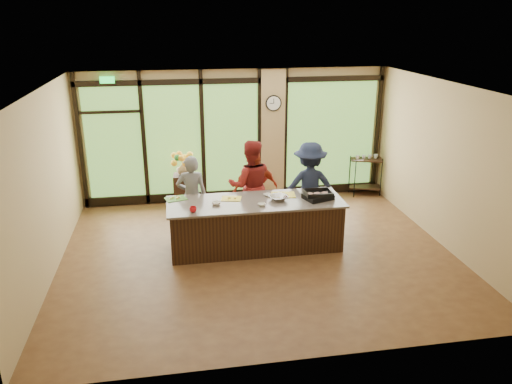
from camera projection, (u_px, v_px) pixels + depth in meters
name	position (u px, v px, depth m)	size (l,w,h in m)	color
floor	(258.00, 254.00, 9.09)	(7.00, 7.00, 0.00)	#55331E
ceiling	(258.00, 88.00, 8.09)	(7.00, 7.00, 0.00)	silver
back_wall	(236.00, 136.00, 11.37)	(7.00, 7.00, 0.00)	tan
left_wall	(45.00, 187.00, 8.03)	(6.00, 6.00, 0.00)	tan
right_wall	(446.00, 166.00, 9.15)	(6.00, 6.00, 0.00)	tan
window_wall	(243.00, 141.00, 11.39)	(6.90, 0.12, 3.00)	tan
island_base	(255.00, 225.00, 9.22)	(3.10, 1.00, 0.88)	black
countertop	(255.00, 202.00, 9.07)	(3.20, 1.10, 0.04)	#6C6059
wall_clock	(274.00, 103.00, 11.13)	(0.36, 0.04, 0.36)	black
cook_left	(192.00, 196.00, 9.62)	(0.59, 0.39, 1.62)	slate
cook_midleft	(251.00, 186.00, 9.88)	(0.89, 0.70, 1.84)	maroon
cook_midright	(255.00, 190.00, 9.90)	(0.98, 0.41, 1.67)	#AB321A
cook_right	(309.00, 186.00, 9.92)	(1.16, 0.66, 1.79)	#1A2139
roasting_pan	(318.00, 197.00, 9.15)	(0.49, 0.38, 0.09)	black
mixing_bowl	(278.00, 198.00, 9.10)	(0.33, 0.33, 0.08)	silver
cutting_board_left	(176.00, 199.00, 9.16)	(0.37, 0.28, 0.01)	#569B38
cutting_board_center	(231.00, 199.00, 9.17)	(0.36, 0.27, 0.01)	yellow
cutting_board_right	(283.00, 195.00, 9.36)	(0.44, 0.33, 0.01)	yellow
prep_bowl_near	(216.00, 203.00, 8.89)	(0.16, 0.16, 0.05)	white
prep_bowl_mid	(262.00, 205.00, 8.83)	(0.14, 0.14, 0.04)	white
prep_bowl_far	(268.00, 195.00, 9.32)	(0.14, 0.14, 0.04)	white
red_ramekin	(193.00, 210.00, 8.54)	(0.12, 0.12, 0.10)	red
flower_stand	(184.00, 193.00, 10.89)	(0.43, 0.43, 0.86)	black
flower_vase	(183.00, 168.00, 10.70)	(0.27, 0.27, 0.29)	olive
bar_cart	(366.00, 171.00, 11.94)	(0.81, 0.62, 0.98)	black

